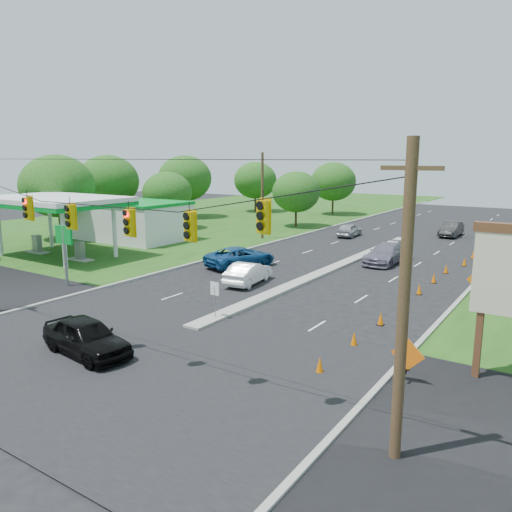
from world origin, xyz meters
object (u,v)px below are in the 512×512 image
Objects in this scene: white_sedan at (248,273)px; blue_pickup at (240,257)px; gas_station at (118,217)px; black_sedan at (86,337)px.

blue_pickup is at bearing -56.60° from white_sedan.
gas_station is at bearing 8.04° from blue_pickup.
gas_station reaches higher than white_sedan.
blue_pickup is (-4.75, 18.30, -0.02)m from black_sedan.
gas_station is 30.53m from black_sedan.
black_sedan is 18.91m from blue_pickup.
white_sedan is at bearing 12.16° from black_sedan.
white_sedan is 5.35m from blue_pickup.
white_sedan is (-1.24, 14.27, -0.08)m from black_sedan.
white_sedan is at bearing -18.32° from gas_station.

